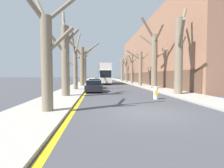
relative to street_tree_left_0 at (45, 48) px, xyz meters
name	(u,v)px	position (x,y,z in m)	size (l,w,h in m)	color
ground_plane	(148,113)	(5.15, -0.33, -3.26)	(300.00, 300.00, 0.00)	#424247
sidewalk_left	(88,81)	(-0.52, 49.67, -3.20)	(3.28, 120.00, 0.12)	#A39E93
sidewalk_right	(121,81)	(10.83, 49.67, -3.20)	(3.28, 120.00, 0.12)	#A39E93
building_facade_right	(162,56)	(17.45, 29.95, 3.08)	(10.08, 47.66, 12.70)	#93664C
kerb_line_stripe	(93,81)	(1.30, 49.67, -3.26)	(0.24, 120.00, 0.01)	yellow
street_tree_left_0	(45,48)	(0.00, 0.00, 0.00)	(4.27, 3.16, 7.47)	#7A6B56
street_tree_left_1	(65,56)	(-0.20, 6.64, 0.34)	(2.69, 3.28, 8.12)	#7A6B56
street_tree_left_2	(75,67)	(-0.20, 13.62, -0.25)	(2.24, 3.02, 7.54)	#7A6B56
street_tree_left_3	(82,64)	(0.01, 21.42, 0.65)	(5.21, 3.13, 8.53)	#7A6B56
street_tree_left_4	(84,67)	(-0.13, 28.46, 0.47)	(3.39, 2.75, 7.74)	#7A6B56
street_tree_right_0	(179,52)	(10.47, 7.30, 0.85)	(2.58, 5.09, 8.63)	#7A6B56
street_tree_right_1	(154,58)	(10.45, 14.62, 1.06)	(4.00, 4.51, 9.65)	#7A6B56
street_tree_right_2	(140,67)	(10.12, 21.28, 0.16)	(3.92, 2.39, 6.80)	#7A6B56
street_tree_right_3	(132,68)	(10.17, 28.77, 0.15)	(2.64, 3.07, 6.30)	#7A6B56
street_tree_right_4	(126,70)	(10.23, 36.31, 0.13)	(4.17, 3.41, 6.99)	#7A6B56
street_tree_right_5	(122,69)	(10.28, 44.00, 0.52)	(2.17, 1.75, 8.40)	#7A6B56
double_decker_bus	(105,73)	(4.24, 29.93, -0.78)	(2.50, 10.61, 4.36)	silver
parked_car_0	(94,86)	(2.21, 11.22, -2.63)	(1.88, 4.28, 1.32)	black
parked_car_1	(95,84)	(2.21, 16.79, -2.61)	(1.80, 4.19, 1.35)	black
traffic_bollard	(156,93)	(7.24, 4.49, -2.75)	(0.36, 0.37, 1.02)	white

